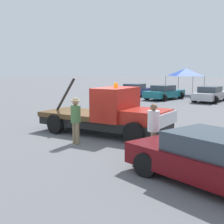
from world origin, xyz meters
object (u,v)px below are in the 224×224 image
at_px(person_at_hood, 76,117).
at_px(parked_car_navy, 135,90).
at_px(tow_truck, 110,115).
at_px(parked_car_teal, 164,93).
at_px(parked_car_silver, 210,94).
at_px(foreground_car, 220,161).
at_px(canopy_tent_blue, 185,72).
at_px(person_near_truck, 153,126).

distance_m(person_at_hood, parked_car_navy, 19.92).
height_order(tow_truck, parked_car_teal, tow_truck).
height_order(parked_car_teal, parked_car_silver, same).
distance_m(foreground_car, canopy_tent_blue, 26.65).
relative_size(foreground_car, parked_car_silver, 1.15).
bearing_deg(parked_car_navy, foreground_car, -148.76).
relative_size(person_at_hood, canopy_tent_blue, 0.58).
xyz_separation_m(tow_truck, foreground_car, (5.88, -3.04, -0.26)).
xyz_separation_m(person_at_hood, parked_car_silver, (-1.38, 18.12, -0.41)).
bearing_deg(tow_truck, parked_car_teal, 103.91).
bearing_deg(parked_car_silver, person_near_truck, -167.30).
height_order(person_near_truck, parked_car_teal, person_near_truck).
bearing_deg(parked_car_teal, person_at_hood, -157.47).
bearing_deg(canopy_tent_blue, person_at_hood, -75.42).
bearing_deg(foreground_car, parked_car_silver, 124.26).
height_order(parked_car_silver, canopy_tent_blue, canopy_tent_blue).
bearing_deg(tow_truck, person_at_hood, -99.05).
bearing_deg(canopy_tent_blue, parked_car_teal, -85.23).
bearing_deg(parked_car_navy, person_near_truck, -152.20).
xyz_separation_m(tow_truck, canopy_tent_blue, (-6.03, 20.73, 1.54)).
distance_m(person_near_truck, person_at_hood, 3.32).
relative_size(tow_truck, foreground_car, 1.16).
relative_size(person_near_truck, person_at_hood, 0.99).
distance_m(person_at_hood, canopy_tent_blue, 23.57).
xyz_separation_m(person_near_truck, parked_car_navy, (-12.31, 17.47, -0.38)).
xyz_separation_m(tow_truck, person_at_hood, (-0.10, -2.04, 0.15)).
distance_m(person_near_truck, parked_car_navy, 21.37).
bearing_deg(person_near_truck, parked_car_navy, -86.92).
height_order(foreground_car, parked_car_navy, same).
relative_size(foreground_car, parked_car_navy, 1.16).
xyz_separation_m(person_at_hood, parked_car_navy, (-9.01, 17.77, -0.41)).
relative_size(foreground_car, person_near_truck, 3.02).
xyz_separation_m(person_near_truck, canopy_tent_blue, (-9.22, 22.48, 1.43)).
xyz_separation_m(foreground_car, parked_car_silver, (-7.36, 19.12, -0.00)).
bearing_deg(parked_car_silver, parked_car_navy, 90.61).
bearing_deg(canopy_tent_blue, parked_car_navy, -121.62).
bearing_deg(foreground_car, person_at_hood, -176.31).
bearing_deg(parked_car_silver, tow_truck, -176.76).
bearing_deg(foreground_car, canopy_tent_blue, 129.80).
bearing_deg(person_near_truck, parked_car_silver, -107.37).
relative_size(person_near_truck, parked_car_navy, 0.38).
distance_m(tow_truck, person_at_hood, 2.05).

